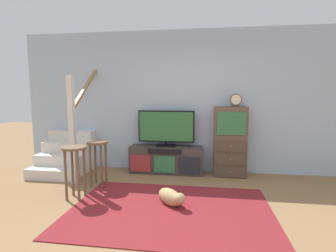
{
  "coord_description": "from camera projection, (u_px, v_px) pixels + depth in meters",
  "views": [
    {
      "loc": [
        0.42,
        -2.53,
        1.49
      ],
      "look_at": [
        -0.23,
        1.96,
        0.93
      ],
      "focal_mm": 27.43,
      "sensor_mm": 36.0,
      "label": 1
    }
  ],
  "objects": [
    {
      "name": "ground_plane",
      "position": [
        163.0,
        236.0,
        2.73
      ],
      "size": [
        20.0,
        20.0,
        0.0
      ],
      "primitive_type": "plane",
      "color": "olive"
    },
    {
      "name": "back_wall",
      "position": [
        183.0,
        102.0,
        4.98
      ],
      "size": [
        6.4,
        0.12,
        2.7
      ],
      "primitive_type": "cube",
      "color": "#A8BCD1",
      "rests_on": "ground_plane"
    },
    {
      "name": "area_rug",
      "position": [
        170.0,
        210.0,
        3.32
      ],
      "size": [
        2.6,
        1.8,
        0.01
      ],
      "primitive_type": "cube",
      "color": "maroon",
      "rests_on": "ground_plane"
    },
    {
      "name": "media_console",
      "position": [
        166.0,
        160.0,
        4.89
      ],
      "size": [
        1.38,
        0.38,
        0.51
      ],
      "color": "#423833",
      "rests_on": "ground_plane"
    },
    {
      "name": "television",
      "position": [
        166.0,
        127.0,
        4.84
      ],
      "size": [
        1.07,
        0.22,
        0.68
      ],
      "color": "black",
      "rests_on": "media_console"
    },
    {
      "name": "side_cabinet",
      "position": [
        230.0,
        142.0,
        4.69
      ],
      "size": [
        0.58,
        0.38,
        1.27
      ],
      "color": "brown",
      "rests_on": "ground_plane"
    },
    {
      "name": "desk_clock",
      "position": [
        236.0,
        100.0,
        4.57
      ],
      "size": [
        0.21,
        0.08,
        0.23
      ],
      "color": "#4C3823",
      "rests_on": "side_cabinet"
    },
    {
      "name": "staircase",
      "position": [
        71.0,
        151.0,
        5.17
      ],
      "size": [
        1.0,
        1.36,
        2.2
      ],
      "color": "silver",
      "rests_on": "ground_plane"
    },
    {
      "name": "bar_stool_near",
      "position": [
        75.0,
        161.0,
        3.65
      ],
      "size": [
        0.34,
        0.34,
        0.76
      ],
      "color": "brown",
      "rests_on": "ground_plane"
    },
    {
      "name": "bar_stool_far",
      "position": [
        98.0,
        153.0,
        4.18
      ],
      "size": [
        0.34,
        0.34,
        0.74
      ],
      "color": "brown",
      "rests_on": "ground_plane"
    },
    {
      "name": "dog",
      "position": [
        171.0,
        197.0,
        3.46
      ],
      "size": [
        0.45,
        0.45,
        0.23
      ],
      "color": "tan",
      "rests_on": "ground_plane"
    }
  ]
}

